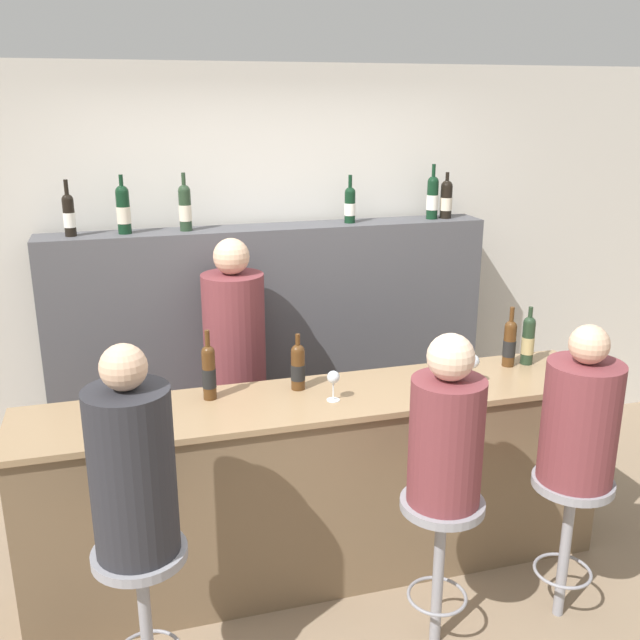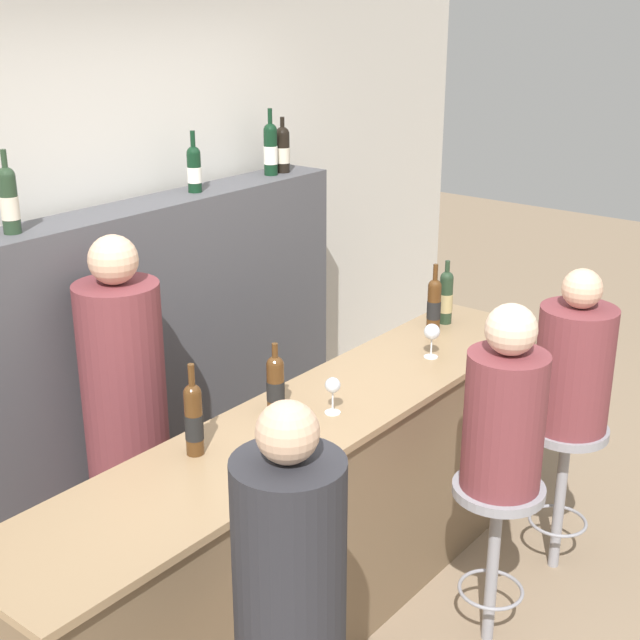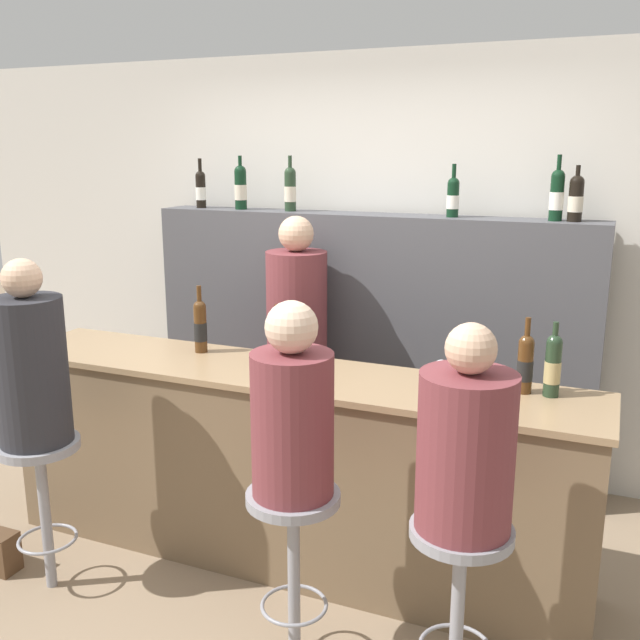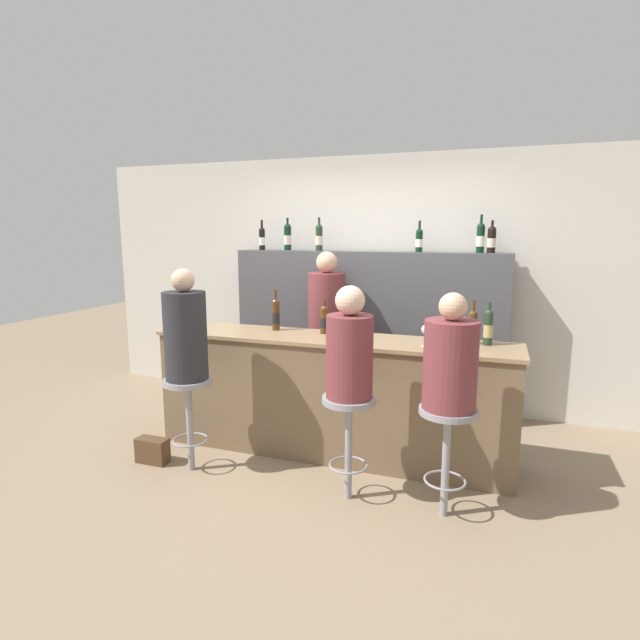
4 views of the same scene
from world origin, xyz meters
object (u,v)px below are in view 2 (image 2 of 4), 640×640
object	(u,v)px
wine_bottle_backbar_4	(271,149)
wine_bottle_counter_0	(194,418)
wine_bottle_counter_2	(434,303)
bar_stool_right	(564,459)
guest_seated_left	(289,558)
guest_seated_middle	(505,411)
guest_seated_right	(574,363)
wine_bottle_backbar_3	(194,168)
wine_bottle_backbar_5	(283,149)
wine_bottle_counter_1	(275,383)
wine_glass_1	(432,333)
bar_stool_middle	(496,521)
bartender	(128,434)
wine_glass_0	(333,387)
wine_bottle_counter_3	(446,297)
wine_bottle_backbar_2	(9,200)

from	to	relation	value
wine_bottle_backbar_4	wine_bottle_counter_0	bearing A→B (deg)	-147.16
wine_bottle_counter_2	bar_stool_right	xyz separation A→B (m)	(-0.09, -0.77, -0.55)
guest_seated_left	guest_seated_middle	xyz separation A→B (m)	(1.27, 0.00, -0.04)
guest_seated_right	wine_bottle_backbar_3	bearing A→B (deg)	104.85
wine_bottle_backbar_3	bar_stool_right	world-z (taller)	wine_bottle_backbar_3
wine_bottle_counter_2	wine_bottle_backbar_3	world-z (taller)	wine_bottle_backbar_3
wine_bottle_counter_2	wine_bottle_backbar_4	xyz separation A→B (m)	(-0.01, 1.04, 0.65)
wine_bottle_backbar_3	wine_bottle_backbar_5	world-z (taller)	wine_bottle_backbar_3
wine_bottle_counter_1	guest_seated_right	size ratio (longest dim) A/B	0.40
wine_bottle_backbar_3	wine_glass_1	size ratio (longest dim) A/B	1.85
wine_bottle_counter_0	wine_glass_1	xyz separation A→B (m)	(1.30, -0.19, -0.02)
guest_seated_middle	wine_bottle_counter_2	bearing A→B (deg)	46.16
guest_seated_left	guest_seated_right	size ratio (longest dim) A/B	1.13
wine_bottle_counter_0	guest_seated_right	bearing A→B (deg)	-26.75
wine_bottle_backbar_4	bar_stool_middle	distance (m)	2.30
wine_bottle_backbar_3	bartender	xyz separation A→B (m)	(-0.82, -0.36, -1.00)
wine_bottle_counter_0	wine_glass_0	size ratio (longest dim) A/B	2.30
wine_bottle_counter_0	wine_bottle_backbar_4	distance (m)	2.03
wine_bottle_counter_1	guest_seated_middle	distance (m)	0.89
bar_stool_right	guest_seated_left	bearing A→B (deg)	-180.00
wine_glass_1	guest_seated_left	bearing A→B (deg)	-160.88
wine_glass_0	bar_stool_right	distance (m)	1.25
wine_bottle_counter_0	wine_bottle_backbar_3	distance (m)	1.61
wine_bottle_counter_3	wine_bottle_backbar_4	world-z (taller)	wine_bottle_backbar_4
bar_stool_middle	guest_seated_middle	distance (m)	0.49
wine_bottle_backbar_4	bar_stool_right	distance (m)	2.18
bar_stool_right	bartender	world-z (taller)	bartender
wine_bottle_counter_1	wine_glass_0	distance (m)	0.23
bartender	wine_bottle_counter_3	bearing A→B (deg)	-24.27
wine_bottle_counter_3	bar_stool_middle	distance (m)	1.28
wine_bottle_backbar_2	guest_seated_middle	world-z (taller)	wine_bottle_backbar_2
wine_bottle_backbar_2	wine_bottle_backbar_4	world-z (taller)	wine_bottle_backbar_4
wine_bottle_backbar_4	wine_glass_1	world-z (taller)	wine_bottle_backbar_4
wine_bottle_backbar_5	guest_seated_left	distance (m)	2.86
wine_glass_0	wine_bottle_counter_0	bearing A→B (deg)	161.89
wine_bottle_backbar_3	bar_stool_middle	distance (m)	2.17
guest_seated_right	wine_bottle_counter_0	bearing A→B (deg)	153.25
wine_bottle_backbar_2	wine_glass_1	world-z (taller)	wine_bottle_backbar_2
wine_bottle_counter_0	guest_seated_middle	world-z (taller)	guest_seated_middle
bar_stool_middle	bartender	xyz separation A→B (m)	(-0.65, 1.45, 0.19)
wine_bottle_backbar_2	wine_bottle_counter_0	bearing A→B (deg)	-91.51
wine_bottle_counter_0	wine_bottle_counter_1	size ratio (longest dim) A/B	1.21
wine_bottle_backbar_5	bar_stool_right	world-z (taller)	wine_bottle_backbar_5
guest_seated_left	bartender	xyz separation A→B (m)	(0.62, 1.45, -0.34)
wine_bottle_backbar_2	bar_stool_middle	size ratio (longest dim) A/B	0.46
wine_bottle_counter_1	wine_glass_0	world-z (taller)	wine_bottle_counter_1
wine_bottle_backbar_4	wine_glass_0	xyz separation A→B (m)	(-1.05, -1.23, -0.67)
wine_bottle_counter_1	guest_seated_right	world-z (taller)	guest_seated_right
bar_stool_right	wine_bottle_counter_0	bearing A→B (deg)	153.25
wine_bottle_backbar_3	guest_seated_left	distance (m)	2.41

